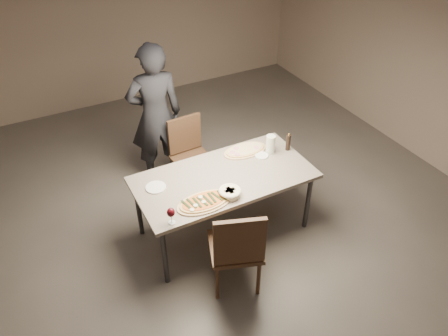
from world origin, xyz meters
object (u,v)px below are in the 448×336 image
chair_near (237,247)px  bread_basket (230,192)px  dining_table (224,180)px  diner (155,116)px  pepper_mill_left (268,144)px  chair_far (189,151)px  zucchini_pizza (205,202)px  carafe (270,144)px  ham_pizza (245,150)px

chair_near → bread_basket: bearing=89.4°
dining_table → diner: size_ratio=1.02×
pepper_mill_left → chair_far: 1.00m
zucchini_pizza → diner: size_ratio=0.31×
bread_basket → dining_table: bearing=72.5°
zucchini_pizza → carafe: (0.99, 0.42, 0.09)m
ham_pizza → chair_far: size_ratio=0.54×
dining_table → chair_far: (0.00, 0.88, -0.18)m
chair_far → diner: 0.57m
ham_pizza → pepper_mill_left: pepper_mill_left is taller
ham_pizza → diner: diner is taller
zucchini_pizza → carafe: carafe is taller
dining_table → chair_far: bearing=89.8°
chair_near → ham_pizza: bearing=76.9°
zucchini_pizza → ham_pizza: (0.76, 0.56, -0.00)m
dining_table → ham_pizza: size_ratio=3.60×
zucchini_pizza → bread_basket: size_ratio=2.54×
ham_pizza → chair_near: (-0.67, -1.02, -0.21)m
zucchini_pizza → chair_near: 0.52m
zucchini_pizza → chair_far: size_ratio=0.60×
dining_table → chair_near: size_ratio=1.81×
zucchini_pizza → bread_basket: 0.26m
chair_near → carafe: bearing=64.5°
dining_table → carafe: carafe is taller
dining_table → chair_near: chair_near is taller
carafe → pepper_mill_left: bearing=97.2°
carafe → chair_near: size_ratio=0.21×
bread_basket → chair_far: size_ratio=0.23×
bread_basket → diner: bearing=96.0°
chair_far → diner: size_ratio=0.52×
chair_far → pepper_mill_left: bearing=128.6°
zucchini_pizza → pepper_mill_left: size_ratio=2.84×
ham_pizza → carafe: bearing=-40.0°
dining_table → ham_pizza: (0.41, 0.28, 0.07)m
chair_far → diner: diner is taller
zucchini_pizza → pepper_mill_left: 1.09m
zucchini_pizza → bread_basket: (0.26, -0.02, 0.03)m
bread_basket → carafe: bearing=30.9°
carafe → chair_far: (-0.63, 0.74, -0.34)m
carafe → dining_table: bearing=-167.7°
carafe → zucchini_pizza: bearing=-157.0°
dining_table → diner: 1.27m
chair_near → chair_far: (0.26, 1.63, -0.04)m
diner → ham_pizza: bearing=132.0°
bread_basket → chair_near: 0.53m
bread_basket → diner: (-0.16, 1.53, 0.09)m
zucchini_pizza → pepper_mill_left: (0.98, 0.46, 0.07)m
pepper_mill_left → chair_far: (-0.63, 0.71, -0.33)m
carafe → chair_far: 1.03m
bread_basket → carafe: 0.85m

